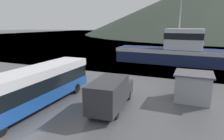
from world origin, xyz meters
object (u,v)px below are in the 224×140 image
(dock_kiosk, at_px, (193,87))
(tour_bus, at_px, (35,86))
(fishing_boat, at_px, (174,51))
(delivery_van, at_px, (111,92))

(dock_kiosk, bearing_deg, tour_bus, -150.73)
(tour_bus, distance_m, fishing_boat, 24.43)
(tour_bus, distance_m, dock_kiosk, 12.87)
(delivery_van, height_order, fishing_boat, fishing_boat)
(tour_bus, height_order, delivery_van, tour_bus)
(dock_kiosk, bearing_deg, delivery_van, -144.22)
(fishing_boat, relative_size, dock_kiosk, 6.02)
(fishing_boat, bearing_deg, tour_bus, 163.38)
(delivery_van, bearing_deg, tour_bus, -163.47)
(delivery_van, distance_m, fishing_boat, 21.12)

